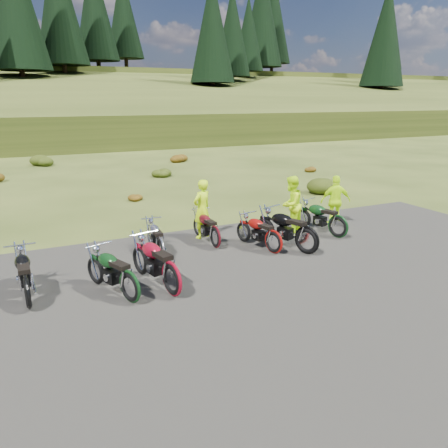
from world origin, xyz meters
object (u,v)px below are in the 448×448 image
motorcycle_3 (162,261)px  person_middle (202,210)px  motorcycle_0 (30,309)px  motorcycle_7 (337,238)px

motorcycle_3 → person_middle: size_ratio=0.99×
motorcycle_0 → motorcycle_7: 9.24m
motorcycle_0 → motorcycle_3: (3.43, 1.56, 0.00)m
motorcycle_0 → motorcycle_7: same height
motorcycle_7 → person_middle: 4.46m
motorcycle_0 → motorcycle_7: size_ratio=1.00×
motorcycle_0 → motorcycle_3: bearing=-67.8°
motorcycle_0 → person_middle: person_middle is taller
motorcycle_7 → motorcycle_0: bearing=79.9°
motorcycle_3 → motorcycle_7: (5.75, -0.46, 0.00)m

